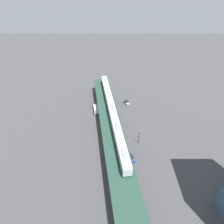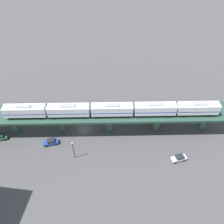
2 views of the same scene
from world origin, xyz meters
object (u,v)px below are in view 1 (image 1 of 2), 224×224
at_px(street_car_blue, 130,158).
at_px(street_lamp, 139,136).
at_px(street_car_green, 136,201).
at_px(subway_train, 112,110).
at_px(street_car_silver, 126,102).
at_px(delivery_truck, 96,108).

height_order(street_car_blue, street_lamp, street_lamp).
bearing_deg(street_car_green, street_car_blue, -89.25).
xyz_separation_m(subway_train, street_car_blue, (-6.92, 17.84, -9.20)).
height_order(street_car_blue, street_car_silver, same).
height_order(subway_train, street_car_green, subway_train).
height_order(street_car_blue, delivery_truck, delivery_truck).
bearing_deg(street_car_blue, street_car_silver, -91.62).
height_order(subway_train, street_car_silver, subway_train).
bearing_deg(street_car_silver, delivery_truck, 23.61).
distance_m(street_car_blue, delivery_truck, 34.53).
height_order(street_car_green, street_car_blue, same).
height_order(subway_train, street_car_blue, subway_train).
bearing_deg(street_lamp, subway_train, -40.81).
xyz_separation_m(street_car_blue, street_lamp, (-4.01, -8.40, 3.17)).
xyz_separation_m(subway_train, delivery_truck, (8.32, -13.12, -8.38)).
height_order(delivery_truck, street_lamp, street_lamp).
xyz_separation_m(street_car_green, street_car_blue, (0.21, -16.28, 0.00)).
relative_size(street_car_green, street_car_silver, 1.00).
distance_m(delivery_truck, street_lamp, 29.76).
distance_m(street_car_blue, street_car_silver, 38.12).
distance_m(street_car_green, street_car_blue, 16.28).
relative_size(street_car_blue, street_lamp, 0.68).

